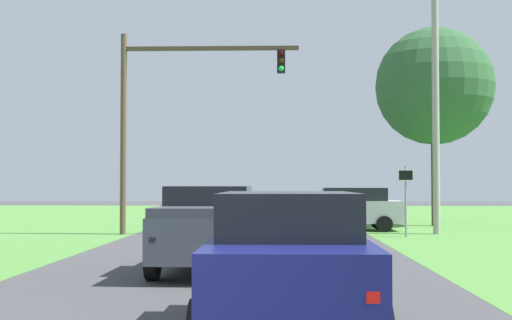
{
  "coord_description": "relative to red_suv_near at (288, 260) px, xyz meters",
  "views": [
    {
      "loc": [
        1.09,
        -5.22,
        2.04
      ],
      "look_at": [
        0.42,
        16.36,
        2.75
      ],
      "focal_mm": 48.92,
      "sensor_mm": 36.0,
      "label": 1
    }
  ],
  "objects": [
    {
      "name": "utility_pole_right",
      "position": [
        6.22,
        18.76,
        4.1
      ],
      "size": [
        0.28,
        0.28,
        10.22
      ],
      "primitive_type": "cylinder",
      "color": "#9E998E",
      "rests_on": "ground_plane"
    },
    {
      "name": "ground_plane",
      "position": [
        -1.23,
        8.42,
        -1.01
      ],
      "size": [
        120.0,
        120.0,
        0.0
      ],
      "primitive_type": "plane",
      "color": "#424244"
    },
    {
      "name": "traffic_light",
      "position": [
        -4.52,
        18.15,
        4.24
      ],
      "size": [
        7.12,
        0.4,
        8.01
      ],
      "color": "brown",
      "rests_on": "ground_plane"
    },
    {
      "name": "keep_moving_sign",
      "position": [
        4.73,
        17.28,
        0.71
      ],
      "size": [
        0.6,
        0.09,
        2.69
      ],
      "color": "gray",
      "rests_on": "ground_plane"
    },
    {
      "name": "red_suv_near",
      "position": [
        0.0,
        0.0,
        0.0
      ],
      "size": [
        2.29,
        4.53,
        1.91
      ],
      "color": "navy",
      "rests_on": "ground_plane"
    },
    {
      "name": "oak_tree_right",
      "position": [
        7.38,
        24.14,
        5.67
      ],
      "size": [
        5.63,
        5.63,
        9.51
      ],
      "color": "#4C351E",
      "rests_on": "ground_plane"
    },
    {
      "name": "pickup_truck_lead",
      "position": [
        -1.7,
        6.72,
        0.0
      ],
      "size": [
        2.4,
        5.37,
        1.97
      ],
      "color": "#4C515B",
      "rests_on": "ground_plane"
    },
    {
      "name": "crossing_suv_far",
      "position": [
        2.96,
        20.72,
        -0.04
      ],
      "size": [
        4.49,
        2.22,
        1.84
      ],
      "color": "silver",
      "rests_on": "ground_plane"
    }
  ]
}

